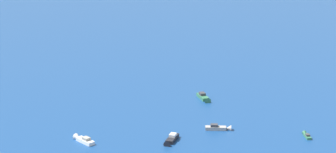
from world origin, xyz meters
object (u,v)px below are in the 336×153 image
(motorboat_far_stbd, at_px, (83,140))
(motorboat_mid_cluster, at_px, (171,140))
(motorboat_inshore, at_px, (204,98))
(motorboat_far_port, at_px, (219,128))
(motorboat_offshore, at_px, (307,135))

(motorboat_far_stbd, xyz_separation_m, motorboat_mid_cluster, (22.97, -13.53, 0.03))
(motorboat_inshore, bearing_deg, motorboat_far_port, -114.74)
(motorboat_far_stbd, height_order, motorboat_inshore, motorboat_inshore)
(motorboat_far_stbd, xyz_separation_m, motorboat_offshore, (61.47, -30.87, -0.22))
(motorboat_far_port, xyz_separation_m, motorboat_mid_cluster, (-18.54, -1.11, 0.04))
(motorboat_far_port, xyz_separation_m, motorboat_far_stbd, (-41.51, 12.42, 0.01))
(motorboat_far_stbd, distance_m, motorboat_offshore, 68.79)
(motorboat_far_stbd, relative_size, motorboat_offshore, 1.55)
(motorboat_inshore, distance_m, motorboat_offshore, 47.80)
(motorboat_inshore, relative_size, motorboat_mid_cluster, 1.22)
(motorboat_far_port, xyz_separation_m, motorboat_inshore, (13.31, 28.89, 0.10))
(motorboat_far_stbd, distance_m, motorboat_mid_cluster, 26.66)
(motorboat_far_port, height_order, motorboat_far_stbd, motorboat_far_stbd)
(motorboat_offshore, relative_size, motorboat_mid_cluster, 0.69)
(motorboat_mid_cluster, bearing_deg, motorboat_inshore, 43.28)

